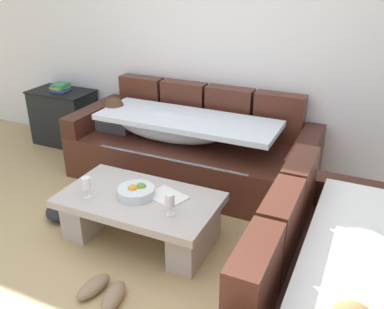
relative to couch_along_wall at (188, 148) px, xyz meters
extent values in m
plane|color=tan|center=(0.20, -1.62, -0.33)|extent=(14.00, 14.00, 0.00)
cube|color=white|center=(0.20, 0.53, 1.02)|extent=(9.00, 0.10, 2.70)
cube|color=#4B2419|center=(0.04, -0.02, -0.12)|extent=(2.36, 0.92, 0.42)
cube|color=#4B2419|center=(-0.71, 0.36, 0.32)|extent=(0.47, 0.16, 0.46)
cube|color=#4B2419|center=(-0.21, 0.36, 0.32)|extent=(0.47, 0.16, 0.46)
cube|color=#4B2419|center=(0.29, 0.36, 0.32)|extent=(0.47, 0.16, 0.46)
cube|color=#4B2419|center=(0.79, 0.36, 0.32)|extent=(0.47, 0.16, 0.46)
cube|color=#3C1D14|center=(-1.05, -0.02, 0.19)|extent=(0.18, 0.92, 0.20)
cube|color=#3C1D14|center=(1.12, -0.02, 0.19)|extent=(0.18, 0.92, 0.20)
cube|color=#4C4C56|center=(-0.78, -0.03, 0.14)|extent=(0.36, 0.28, 0.11)
sphere|color=tan|center=(-0.78, -0.07, 0.30)|extent=(0.21, 0.21, 0.21)
sphere|color=#4C331E|center=(-0.78, -0.07, 0.33)|extent=(0.20, 0.20, 0.20)
ellipsoid|color=silver|center=(-0.16, -0.07, 0.23)|extent=(1.10, 0.44, 0.28)
cube|color=silver|center=(0.04, -0.09, 0.33)|extent=(1.70, 0.60, 0.05)
cube|color=silver|center=(0.04, -0.46, -0.10)|extent=(1.44, 0.04, 0.38)
cube|color=#4B2419|center=(1.24, -1.93, 0.32)|extent=(0.16, 0.46, 0.46)
cube|color=#4B2419|center=(1.24, -1.44, 0.32)|extent=(0.16, 0.46, 0.46)
cube|color=#4B2419|center=(1.24, -0.96, 0.32)|extent=(0.16, 0.46, 0.46)
cube|color=#3C1D14|center=(1.62, -0.63, 0.19)|extent=(0.92, 0.18, 0.20)
ellipsoid|color=white|center=(1.67, -1.37, 0.23)|extent=(0.44, 0.89, 0.28)
cube|color=white|center=(1.69, -1.44, 0.33)|extent=(0.60, 1.34, 0.05)
cube|color=#B1ABA5|center=(0.10, -1.07, 0.02)|extent=(1.20, 0.68, 0.06)
cube|color=#B1ABA5|center=(-0.36, -1.07, -0.17)|extent=(0.20, 0.54, 0.32)
cube|color=#B1ABA5|center=(0.56, -1.07, -0.17)|extent=(0.20, 0.54, 0.32)
cylinder|color=silver|center=(0.07, -1.07, 0.08)|extent=(0.28, 0.28, 0.07)
sphere|color=orange|center=(0.05, -1.08, 0.11)|extent=(0.08, 0.08, 0.08)
sphere|color=#5D9B35|center=(0.10, -1.03, 0.11)|extent=(0.08, 0.08, 0.08)
cylinder|color=silver|center=(-0.25, -1.24, 0.05)|extent=(0.06, 0.06, 0.01)
cylinder|color=silver|center=(-0.25, -1.24, 0.09)|extent=(0.01, 0.01, 0.07)
cylinder|color=silver|center=(-0.25, -1.24, 0.17)|extent=(0.07, 0.07, 0.08)
cylinder|color=silver|center=(0.42, -1.19, 0.05)|extent=(0.06, 0.06, 0.01)
cylinder|color=silver|center=(0.42, -1.19, 0.09)|extent=(0.01, 0.01, 0.07)
cylinder|color=silver|center=(0.42, -1.19, 0.17)|extent=(0.07, 0.07, 0.08)
cube|color=white|center=(0.29, -0.98, 0.05)|extent=(0.33, 0.29, 0.01)
cube|color=black|center=(-1.71, 0.23, -0.02)|extent=(0.70, 0.42, 0.62)
cube|color=black|center=(-1.71, 0.23, 0.30)|extent=(0.72, 0.44, 0.02)
cube|color=#2D569E|center=(-1.72, 0.23, 0.32)|extent=(0.19, 0.20, 0.03)
cube|color=gold|center=(-1.73, 0.23, 0.35)|extent=(0.17, 0.19, 0.02)
cube|color=#338C59|center=(-1.71, 0.23, 0.38)|extent=(0.18, 0.20, 0.04)
ellipsoid|color=#8C7259|center=(0.12, -1.71, -0.29)|extent=(0.16, 0.29, 0.09)
ellipsoid|color=#8C7259|center=(0.29, -1.73, -0.29)|extent=(0.17, 0.29, 0.09)
ellipsoid|color=#232328|center=(-0.67, -1.03, -0.27)|extent=(0.39, 0.45, 0.12)
camera|label=1|loc=(1.60, -3.39, 1.67)|focal=39.36mm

